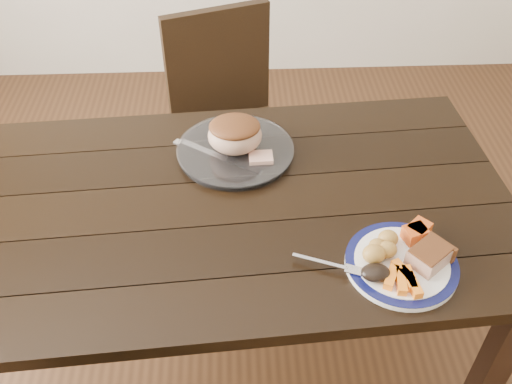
{
  "coord_description": "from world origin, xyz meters",
  "views": [
    {
      "loc": [
        0.03,
        -1.16,
        1.84
      ],
      "look_at": [
        0.08,
        -0.02,
        0.8
      ],
      "focal_mm": 40.0,
      "sensor_mm": 36.0,
      "label": 1
    }
  ],
  "objects_px": {
    "serving_platter": "(235,152)",
    "dining_table": "(228,225)",
    "carving_knife": "(233,164)",
    "pork_slice": "(429,256)",
    "chair_far": "(229,117)",
    "dinner_plate": "(401,264)",
    "fork": "(333,265)",
    "roast_joint": "(235,136)"
  },
  "relations": [
    {
      "from": "dining_table",
      "to": "dinner_plate",
      "type": "height_order",
      "value": "dinner_plate"
    },
    {
      "from": "dining_table",
      "to": "fork",
      "type": "height_order",
      "value": "fork"
    },
    {
      "from": "chair_far",
      "to": "dinner_plate",
      "type": "relative_size",
      "value": 3.36
    },
    {
      "from": "dining_table",
      "to": "pork_slice",
      "type": "bearing_deg",
      "value": -27.94
    },
    {
      "from": "fork",
      "to": "dining_table",
      "type": "bearing_deg",
      "value": 156.2
    },
    {
      "from": "fork",
      "to": "dinner_plate",
      "type": "bearing_deg",
      "value": 23.13
    },
    {
      "from": "dinner_plate",
      "to": "dining_table",
      "type": "bearing_deg",
      "value": 149.27
    },
    {
      "from": "chair_far",
      "to": "roast_joint",
      "type": "xyz_separation_m",
      "value": [
        0.02,
        -0.52,
        0.3
      ]
    },
    {
      "from": "dinner_plate",
      "to": "fork",
      "type": "bearing_deg",
      "value": -178.3
    },
    {
      "from": "chair_far",
      "to": "pork_slice",
      "type": "height_order",
      "value": "chair_far"
    },
    {
      "from": "dining_table",
      "to": "carving_knife",
      "type": "bearing_deg",
      "value": 82.85
    },
    {
      "from": "dinner_plate",
      "to": "carving_knife",
      "type": "distance_m",
      "value": 0.58
    },
    {
      "from": "serving_platter",
      "to": "carving_knife",
      "type": "relative_size",
      "value": 1.27
    },
    {
      "from": "chair_far",
      "to": "carving_knife",
      "type": "bearing_deg",
      "value": 72.33
    },
    {
      "from": "chair_far",
      "to": "carving_knife",
      "type": "height_order",
      "value": "chair_far"
    },
    {
      "from": "dining_table",
      "to": "pork_slice",
      "type": "relative_size",
      "value": 17.56
    },
    {
      "from": "pork_slice",
      "to": "carving_knife",
      "type": "height_order",
      "value": "pork_slice"
    },
    {
      "from": "dinner_plate",
      "to": "carving_knife",
      "type": "xyz_separation_m",
      "value": [
        -0.41,
        0.41,
        -0.0
      ]
    },
    {
      "from": "chair_far",
      "to": "pork_slice",
      "type": "distance_m",
      "value": 1.14
    },
    {
      "from": "dinner_plate",
      "to": "chair_far",
      "type": "bearing_deg",
      "value": 113.2
    },
    {
      "from": "dinner_plate",
      "to": "serving_platter",
      "type": "distance_m",
      "value": 0.61
    },
    {
      "from": "dining_table",
      "to": "chair_far",
      "type": "height_order",
      "value": "chair_far"
    },
    {
      "from": "roast_joint",
      "to": "chair_far",
      "type": "bearing_deg",
      "value": 92.46
    },
    {
      "from": "dining_table",
      "to": "dinner_plate",
      "type": "xyz_separation_m",
      "value": [
        0.43,
        -0.25,
        0.1
      ]
    },
    {
      "from": "chair_far",
      "to": "fork",
      "type": "distance_m",
      "value": 1.05
    },
    {
      "from": "pork_slice",
      "to": "fork",
      "type": "xyz_separation_m",
      "value": [
        -0.23,
        0.0,
        -0.02
      ]
    },
    {
      "from": "chair_far",
      "to": "serving_platter",
      "type": "distance_m",
      "value": 0.57
    },
    {
      "from": "carving_knife",
      "to": "pork_slice",
      "type": "bearing_deg",
      "value": -6.59
    },
    {
      "from": "dining_table",
      "to": "chair_far",
      "type": "relative_size",
      "value": 1.78
    },
    {
      "from": "pork_slice",
      "to": "dinner_plate",
      "type": "bearing_deg",
      "value": 175.24
    },
    {
      "from": "fork",
      "to": "carving_knife",
      "type": "bearing_deg",
      "value": 141.09
    },
    {
      "from": "dinner_plate",
      "to": "pork_slice",
      "type": "relative_size",
      "value": 2.94
    },
    {
      "from": "carving_knife",
      "to": "dinner_plate",
      "type": "bearing_deg",
      "value": -10.25
    },
    {
      "from": "dining_table",
      "to": "dinner_plate",
      "type": "relative_size",
      "value": 5.97
    },
    {
      "from": "dining_table",
      "to": "serving_platter",
      "type": "relative_size",
      "value": 4.77
    },
    {
      "from": "serving_platter",
      "to": "pork_slice",
      "type": "xyz_separation_m",
      "value": [
        0.46,
        -0.47,
        0.03
      ]
    },
    {
      "from": "dinner_plate",
      "to": "roast_joint",
      "type": "height_order",
      "value": "roast_joint"
    },
    {
      "from": "dining_table",
      "to": "fork",
      "type": "xyz_separation_m",
      "value": [
        0.26,
        -0.26,
        0.11
      ]
    },
    {
      "from": "serving_platter",
      "to": "roast_joint",
      "type": "distance_m",
      "value": 0.06
    },
    {
      "from": "roast_joint",
      "to": "carving_knife",
      "type": "height_order",
      "value": "roast_joint"
    },
    {
      "from": "roast_joint",
      "to": "carving_knife",
      "type": "distance_m",
      "value": 0.08
    },
    {
      "from": "serving_platter",
      "to": "dining_table",
      "type": "bearing_deg",
      "value": -97.37
    }
  ]
}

